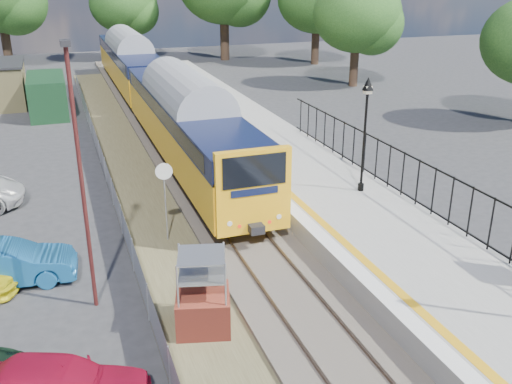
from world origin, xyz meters
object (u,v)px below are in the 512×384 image
carpark_lamp (80,167)px  train (151,83)px  victorian_lamp_north (366,108)px  brick_plinth (203,293)px  car_blue (7,264)px  speed_sign (165,188)px

carpark_lamp → train: bearing=75.9°
victorian_lamp_north → train: victorian_lamp_north is taller
victorian_lamp_north → train: (-5.30, 18.43, -1.96)m
brick_plinth → car_blue: (-5.19, 4.42, -0.44)m
speed_sign → carpark_lamp: bearing=-121.3°
speed_sign → carpark_lamp: 5.06m
victorian_lamp_north → speed_sign: 8.31m
victorian_lamp_north → train: size_ratio=0.11×
victorian_lamp_north → carpark_lamp: 11.47m
train → brick_plinth: train is taller
carpark_lamp → car_blue: carpark_lamp is taller
train → car_blue: bearing=-112.0°
brick_plinth → car_blue: 6.83m
speed_sign → train: bearing=89.5°
car_blue → train: bearing=-17.2°
brick_plinth → train: bearing=83.3°
train → carpark_lamp: size_ratio=5.32×
brick_plinth → carpark_lamp: bearing=140.6°
brick_plinth → speed_sign: speed_sign is taller
speed_sign → carpark_lamp: size_ratio=0.39×
train → carpark_lamp: carpark_lamp is taller
train → car_blue: 21.55m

